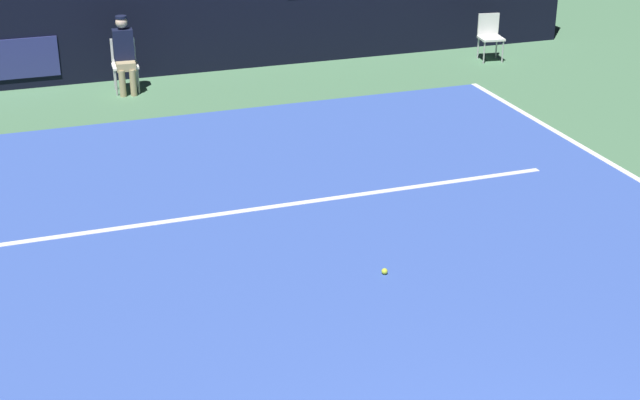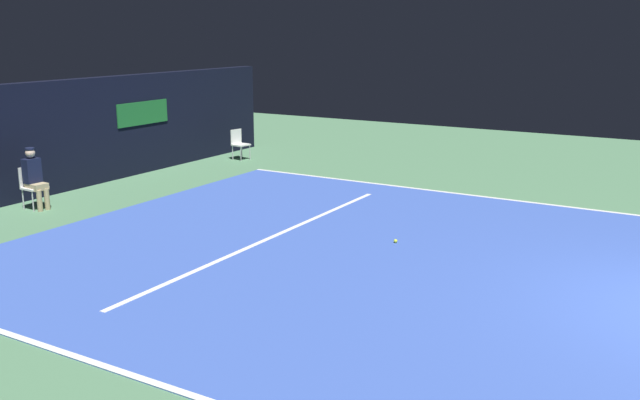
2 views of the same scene
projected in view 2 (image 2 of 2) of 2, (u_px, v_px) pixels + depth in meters
name	position (u px, v px, depth m)	size (l,w,h in m)	color
ground_plane	(375.00, 257.00, 11.77)	(32.28, 32.28, 0.00)	#4C7A56
court_surface	(375.00, 256.00, 11.77)	(10.37, 12.19, 0.01)	#3856B2
line_sideline_left	(474.00, 195.00, 16.07)	(0.10, 12.19, 0.01)	white
line_sideline_right	(164.00, 386.00, 7.47)	(0.10, 12.19, 0.01)	white
line_service	(271.00, 237.00, 12.82)	(8.09, 0.10, 0.01)	white
back_wall	(33.00, 141.00, 15.71)	(16.53, 0.33, 2.60)	black
line_judge_on_chair	(34.00, 178.00, 14.77)	(0.46, 0.55, 1.32)	white
courtside_chair_near	(239.00, 142.00, 20.54)	(0.49, 0.47, 0.88)	white
tennis_ball	(396.00, 241.00, 12.50)	(0.07, 0.07, 0.07)	#CCE033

